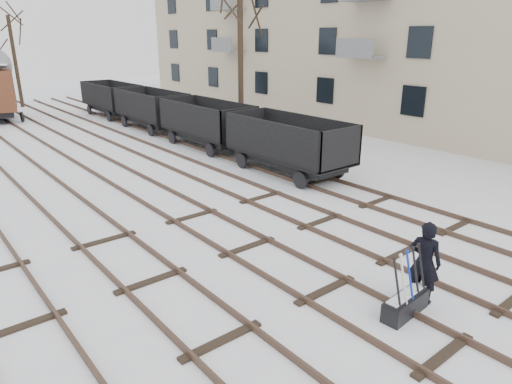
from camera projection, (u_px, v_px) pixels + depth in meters
ground at (325, 291)px, 10.81m from camera, size 120.00×120.00×0.00m
tracks at (104, 166)px, 20.82m from camera, size 13.90×52.00×0.16m
ground_frame at (406, 303)px, 9.84m from camera, size 1.33×0.51×1.49m
worker at (424, 262)px, 10.13m from camera, size 0.65×0.82×1.94m
freight_wagon_a at (288, 152)px, 19.79m from camera, size 2.38×5.95×2.43m
freight_wagon_b at (207, 130)px, 24.49m from camera, size 2.38×5.95×2.43m
freight_wagon_c at (152, 115)px, 29.19m from camera, size 2.38×5.95×2.43m
freight_wagon_d at (112, 104)px, 33.89m from camera, size 2.38×5.95×2.43m
tree_near at (241, 62)px, 24.30m from camera, size 0.30×0.30×8.77m
tree_far_right at (15, 62)px, 37.42m from camera, size 0.30×0.30×7.28m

